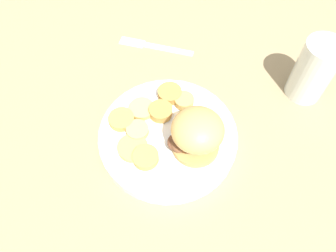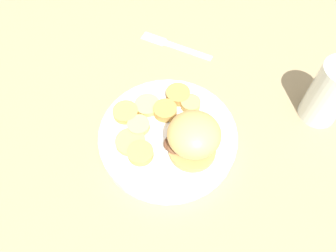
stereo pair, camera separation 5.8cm
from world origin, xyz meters
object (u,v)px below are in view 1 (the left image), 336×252
at_px(dinner_plate, 168,136).
at_px(drinking_glass, 314,71).
at_px(sandwich, 197,134).
at_px(fork, 155,46).

height_order(dinner_plate, drinking_glass, drinking_glass).
distance_m(sandwich, drinking_glass, 0.27).
distance_m(dinner_plate, sandwich, 0.08).
distance_m(fork, drinking_glass, 0.34).
bearing_deg(sandwich, dinner_plate, -27.74).
bearing_deg(drinking_glass, dinner_plate, 24.57).
bearing_deg(dinner_plate, sandwich, 152.26).
bearing_deg(drinking_glass, fork, -20.34).
bearing_deg(sandwich, fork, -71.55).
bearing_deg(fork, sandwich, 108.45).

